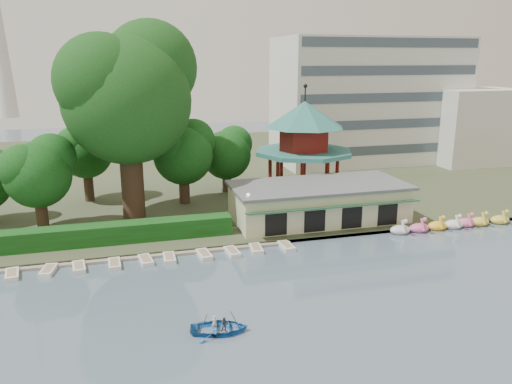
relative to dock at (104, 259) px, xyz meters
name	(u,v)px	position (x,y,z in m)	size (l,w,h in m)	color
ground_plane	(302,345)	(12.00, -17.20, -0.12)	(220.00, 220.00, 0.00)	slate
shore	(187,169)	(12.00, 34.80, 0.08)	(220.00, 70.00, 0.40)	#424930
embankment	(237,245)	(12.00, 0.10, 0.03)	(220.00, 0.60, 0.30)	gray
dock	(104,259)	(0.00, 0.00, 0.00)	(34.00, 1.60, 0.24)	gray
boathouse	(319,201)	(22.00, 4.77, 2.25)	(18.60, 9.39, 3.90)	beige
pavilion	(304,139)	(24.00, 14.80, 7.36)	(12.40, 12.40, 13.50)	beige
office_building	(386,105)	(44.67, 31.80, 9.61)	(38.00, 18.00, 20.00)	silver
hedge	(70,237)	(-3.00, 3.30, 1.18)	(30.00, 2.00, 1.80)	#164C16
lamp_post	(248,206)	(13.50, 1.80, 3.22)	(0.36, 0.36, 4.28)	black
big_tree	(128,90)	(3.18, 11.01, 13.89)	(14.59, 13.60, 20.78)	#3A281C
small_trees	(99,160)	(-0.40, 14.30, 6.03)	(39.45, 16.54, 9.89)	#3A281C
swan_boats	(479,222)	(38.06, -0.59, 0.28)	(20.23, 2.08, 1.92)	silver
moored_rowboats	(112,264)	(0.67, -1.41, 0.06)	(32.31, 2.64, 0.36)	white
rowboat_with_passengers	(219,325)	(7.42, -14.34, 0.42)	(5.80, 4.60, 2.01)	#1F65B2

